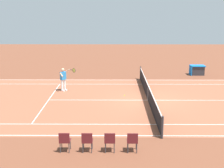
{
  "coord_description": "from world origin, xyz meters",
  "views": [
    {
      "loc": [
        2.18,
        18.39,
        5.79
      ],
      "look_at": [
        2.32,
        -0.66,
        0.9
      ],
      "focal_mm": 48.06,
      "sensor_mm": 36.0,
      "label": 1
    }
  ],
  "objects_px": {
    "tennis_player_near": "(64,78)",
    "spectator_chair_2": "(87,140)",
    "spectator_chair_1": "(110,140)",
    "tennis_net": "(148,93)",
    "equipment_cart_tarped": "(197,70)",
    "spectator_chair_0": "(132,140)",
    "tennis_ball": "(125,95)",
    "spectator_chair_3": "(65,140)"
  },
  "relations": [
    {
      "from": "tennis_player_near",
      "to": "spectator_chair_2",
      "type": "distance_m",
      "value": 9.66
    },
    {
      "from": "tennis_net",
      "to": "spectator_chair_2",
      "type": "relative_size",
      "value": 13.3
    },
    {
      "from": "tennis_player_near",
      "to": "spectator_chair_2",
      "type": "height_order",
      "value": "tennis_player_near"
    },
    {
      "from": "spectator_chair_3",
      "to": "spectator_chair_0",
      "type": "bearing_deg",
      "value": 180.0
    },
    {
      "from": "tennis_player_near",
      "to": "spectator_chair_1",
      "type": "relative_size",
      "value": 1.93
    },
    {
      "from": "tennis_ball",
      "to": "spectator_chair_3",
      "type": "relative_size",
      "value": 0.08
    },
    {
      "from": "tennis_net",
      "to": "tennis_player_near",
      "type": "height_order",
      "value": "tennis_player_near"
    },
    {
      "from": "tennis_player_near",
      "to": "tennis_ball",
      "type": "height_order",
      "value": "tennis_player_near"
    },
    {
      "from": "tennis_net",
      "to": "spectator_chair_1",
      "type": "relative_size",
      "value": 13.3
    },
    {
      "from": "spectator_chair_2",
      "to": "spectator_chair_3",
      "type": "relative_size",
      "value": 1.0
    },
    {
      "from": "spectator_chair_3",
      "to": "equipment_cart_tarped",
      "type": "bearing_deg",
      "value": -122.5
    },
    {
      "from": "tennis_player_near",
      "to": "equipment_cart_tarped",
      "type": "relative_size",
      "value": 1.36
    },
    {
      "from": "tennis_player_near",
      "to": "spectator_chair_3",
      "type": "relative_size",
      "value": 1.93
    },
    {
      "from": "spectator_chair_2",
      "to": "spectator_chair_3",
      "type": "bearing_deg",
      "value": 0.0
    },
    {
      "from": "spectator_chair_3",
      "to": "equipment_cart_tarped",
      "type": "distance_m",
      "value": 17.33
    },
    {
      "from": "tennis_ball",
      "to": "spectator_chair_1",
      "type": "relative_size",
      "value": 0.08
    },
    {
      "from": "tennis_ball",
      "to": "spectator_chair_0",
      "type": "relative_size",
      "value": 0.08
    },
    {
      "from": "spectator_chair_1",
      "to": "equipment_cart_tarped",
      "type": "bearing_deg",
      "value": -117.06
    },
    {
      "from": "tennis_net",
      "to": "equipment_cart_tarped",
      "type": "relative_size",
      "value": 9.36
    },
    {
      "from": "spectator_chair_1",
      "to": "tennis_ball",
      "type": "bearing_deg",
      "value": -96.17
    },
    {
      "from": "spectator_chair_0",
      "to": "spectator_chair_1",
      "type": "distance_m",
      "value": 0.92
    },
    {
      "from": "equipment_cart_tarped",
      "to": "spectator_chair_3",
      "type": "bearing_deg",
      "value": 57.5
    },
    {
      "from": "spectator_chair_0",
      "to": "spectator_chair_3",
      "type": "height_order",
      "value": "same"
    },
    {
      "from": "tennis_ball",
      "to": "spectator_chair_1",
      "type": "bearing_deg",
      "value": 83.83
    },
    {
      "from": "tennis_ball",
      "to": "equipment_cart_tarped",
      "type": "distance_m",
      "value": 9.28
    },
    {
      "from": "spectator_chair_0",
      "to": "tennis_player_near",
      "type": "bearing_deg",
      "value": -65.1
    },
    {
      "from": "spectator_chair_1",
      "to": "equipment_cart_tarped",
      "type": "xyz_separation_m",
      "value": [
        -7.47,
        -14.62,
        -0.08
      ]
    },
    {
      "from": "tennis_player_near",
      "to": "spectator_chair_1",
      "type": "bearing_deg",
      "value": 110.07
    },
    {
      "from": "tennis_ball",
      "to": "equipment_cart_tarped",
      "type": "relative_size",
      "value": 0.05
    },
    {
      "from": "tennis_ball",
      "to": "spectator_chair_2",
      "type": "bearing_deg",
      "value": 77.49
    },
    {
      "from": "tennis_net",
      "to": "spectator_chair_1",
      "type": "bearing_deg",
      "value": 71.75
    },
    {
      "from": "tennis_player_near",
      "to": "spectator_chair_0",
      "type": "xyz_separation_m",
      "value": [
        -4.33,
        9.33,
        -0.41
      ]
    },
    {
      "from": "spectator_chair_0",
      "to": "spectator_chair_3",
      "type": "bearing_deg",
      "value": 0.0
    },
    {
      "from": "tennis_net",
      "to": "spectator_chair_0",
      "type": "distance_m",
      "value": 7.27
    },
    {
      "from": "spectator_chair_0",
      "to": "spectator_chair_2",
      "type": "distance_m",
      "value": 1.84
    },
    {
      "from": "spectator_chair_1",
      "to": "tennis_player_near",
      "type": "bearing_deg",
      "value": -69.93
    },
    {
      "from": "tennis_ball",
      "to": "spectator_chair_3",
      "type": "height_order",
      "value": "spectator_chair_3"
    },
    {
      "from": "spectator_chair_3",
      "to": "spectator_chair_2",
      "type": "bearing_deg",
      "value": 180.0
    },
    {
      "from": "spectator_chair_3",
      "to": "equipment_cart_tarped",
      "type": "height_order",
      "value": "spectator_chair_3"
    },
    {
      "from": "spectator_chair_0",
      "to": "equipment_cart_tarped",
      "type": "relative_size",
      "value": 0.7
    },
    {
      "from": "spectator_chair_2",
      "to": "spectator_chair_3",
      "type": "height_order",
      "value": "same"
    },
    {
      "from": "tennis_ball",
      "to": "spectator_chair_2",
      "type": "relative_size",
      "value": 0.08
    }
  ]
}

